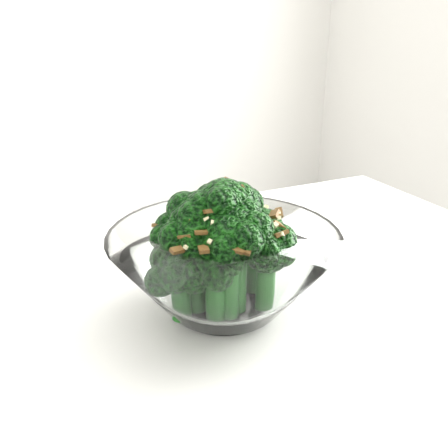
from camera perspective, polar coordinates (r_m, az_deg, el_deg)
name	(u,v)px	position (r m, az deg, el deg)	size (l,w,h in m)	color
broccoli_dish	(223,261)	(0.50, -0.11, -4.25)	(0.23, 0.23, 0.14)	white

